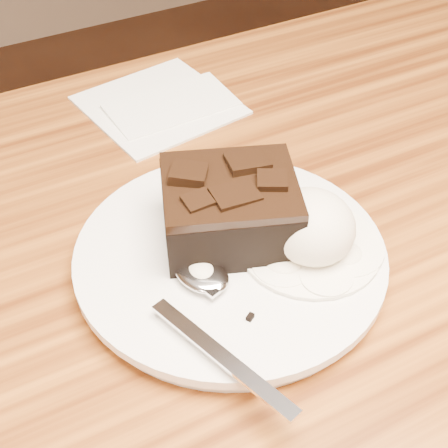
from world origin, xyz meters
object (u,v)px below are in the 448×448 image
spoon (201,275)px  ice_cream_scoop (312,227)px  napkin (159,104)px  plate (230,260)px  brownie (230,212)px

spoon → ice_cream_scoop: bearing=-23.3°
spoon → napkin: (0.08, 0.26, -0.02)m
plate → ice_cream_scoop: 0.07m
brownie → plate: bearing=-117.7°
brownie → napkin: (0.04, 0.23, -0.04)m
brownie → napkin: brownie is taller
napkin → ice_cream_scoop: bearing=-88.3°
plate → brownie: (0.01, 0.02, 0.03)m
brownie → ice_cream_scoop: 0.06m
brownie → napkin: 0.23m
plate → napkin: 0.25m
ice_cream_scoop → spoon: (-0.09, 0.01, -0.02)m
spoon → plate: bearing=9.9°
plate → spoon: bearing=-153.2°
plate → ice_cream_scoop: ice_cream_scoop is taller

